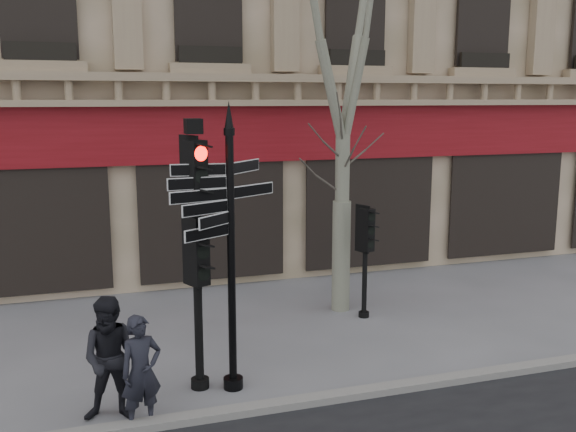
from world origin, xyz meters
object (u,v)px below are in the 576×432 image
traffic_signal_secondary (365,242)px  fingerpost (230,200)px  pedestrian_a (141,372)px  pedestrian_b (112,359)px  traffic_signal_main (196,223)px

traffic_signal_secondary → fingerpost: bearing=-163.0°
pedestrian_a → pedestrian_b: size_ratio=0.89×
fingerpost → traffic_signal_main: (-0.49, 0.17, -0.34)m
fingerpost → pedestrian_b: fingerpost is taller
traffic_signal_secondary → pedestrian_a: 5.72m
fingerpost → pedestrian_a: 2.69m
fingerpost → pedestrian_b: size_ratio=2.48×
traffic_signal_main → pedestrian_b: bearing=-178.9°
pedestrian_a → fingerpost: bearing=11.0°
traffic_signal_main → traffic_signal_secondary: (3.76, 2.21, -1.03)m
fingerpost → traffic_signal_secondary: (3.28, 2.39, -1.36)m
traffic_signal_secondary → pedestrian_a: traffic_signal_secondary is taller
traffic_signal_main → traffic_signal_secondary: bearing=6.7°
pedestrian_a → traffic_signal_main: bearing=27.6°
fingerpost → pedestrian_a: (-1.43, -0.77, -2.15)m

